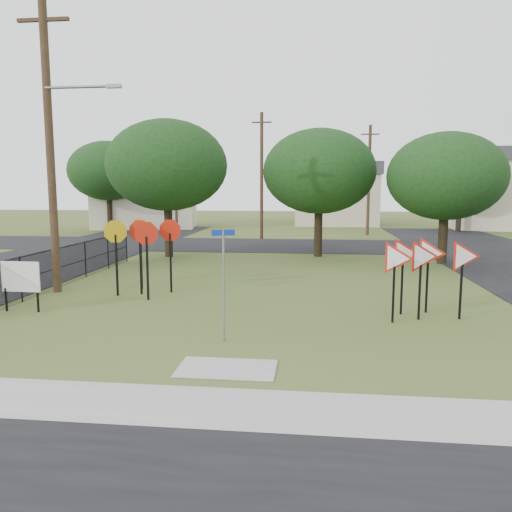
{
  "coord_description": "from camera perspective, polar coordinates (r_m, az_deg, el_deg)",
  "views": [
    {
      "loc": [
        1.69,
        -12.01,
        3.64
      ],
      "look_at": [
        -0.01,
        3.0,
        1.6
      ],
      "focal_mm": 35.0,
      "sensor_mm": 36.0,
      "label": 1
    }
  ],
  "objects": [
    {
      "name": "far_pole_b",
      "position": [
        40.25,
        12.78,
        8.52
      ],
      "size": [
        1.4,
        0.24,
        8.5
      ],
      "color": "#473321",
      "rests_on": "ground"
    },
    {
      "name": "street_name_sign",
      "position": [
        11.84,
        -3.72,
        -2.44
      ],
      "size": [
        0.52,
        0.25,
        2.69
      ],
      "color": "gray",
      "rests_on": "ground"
    },
    {
      "name": "street_left",
      "position": [
        26.18,
        -25.14,
        -1.01
      ],
      "size": [
        8.0,
        50.0,
        0.02
      ],
      "primitive_type": "cube",
      "color": "black",
      "rests_on": "ground"
    },
    {
      "name": "street_far",
      "position": [
        32.26,
        3.44,
        1.22
      ],
      "size": [
        60.0,
        8.0,
        0.02
      ],
      "primitive_type": "cube",
      "color": "black",
      "rests_on": "ground"
    },
    {
      "name": "curb_pad",
      "position": [
        10.41,
        -3.37,
        -12.73
      ],
      "size": [
        2.0,
        1.2,
        0.02
      ],
      "primitive_type": "cube",
      "color": "#999991",
      "rests_on": "ground"
    },
    {
      "name": "tree_near_right",
      "position": [
        25.8,
        20.88,
        8.5
      ],
      "size": [
        5.6,
        5.6,
        6.33
      ],
      "color": "black",
      "rests_on": "ground"
    },
    {
      "name": "house_left",
      "position": [
        48.61,
        -12.45,
        7.54
      ],
      "size": [
        10.58,
        8.88,
        7.2
      ],
      "color": "beige",
      "rests_on": "ground"
    },
    {
      "name": "house_right",
      "position": [
        50.7,
        25.46,
        6.97
      ],
      "size": [
        8.3,
        8.3,
        7.2
      ],
      "color": "beige",
      "rests_on": "ground"
    },
    {
      "name": "tree_near_left",
      "position": [
        27.15,
        -10.13,
        10.15
      ],
      "size": [
        6.4,
        6.4,
        7.27
      ],
      "color": "black",
      "rests_on": "ground"
    },
    {
      "name": "yield_sign_cluster",
      "position": [
        14.75,
        18.44,
        -0.32
      ],
      "size": [
        2.91,
        1.65,
        2.29
      ],
      "color": "black",
      "rests_on": "ground"
    },
    {
      "name": "tree_far_left",
      "position": [
        45.61,
        -16.56,
        9.31
      ],
      "size": [
        6.8,
        6.8,
        7.73
      ],
      "color": "black",
      "rests_on": "ground"
    },
    {
      "name": "house_mid",
      "position": [
        52.06,
        9.1,
        7.07
      ],
      "size": [
        8.4,
        8.4,
        6.2
      ],
      "color": "beige",
      "rests_on": "ground"
    },
    {
      "name": "tree_near_mid",
      "position": [
        27.03,
        7.24,
        9.55
      ],
      "size": [
        6.0,
        6.0,
        6.8
      ],
      "color": "black",
      "rests_on": "ground"
    },
    {
      "name": "ground",
      "position": [
        12.66,
        -1.49,
        -9.02
      ],
      "size": [
        140.0,
        140.0,
        0.0
      ],
      "primitive_type": "plane",
      "color": "#3F521E"
    },
    {
      "name": "far_pole_c",
      "position": [
        43.62,
        -9.17,
        8.87
      ],
      "size": [
        1.4,
        0.24,
        9.0
      ],
      "color": "#473321",
      "rests_on": "ground"
    },
    {
      "name": "fence_run",
      "position": [
        20.69,
        -20.28,
        -0.72
      ],
      "size": [
        0.05,
        11.55,
        1.5
      ],
      "color": "black",
      "rests_on": "ground"
    },
    {
      "name": "planting_strip",
      "position": [
        7.73,
        -7.42,
        -20.42
      ],
      "size": [
        30.0,
        0.8,
        0.02
      ],
      "primitive_type": "cube",
      "color": "#3F521E",
      "rests_on": "ground"
    },
    {
      "name": "info_board",
      "position": [
        16.35,
        -25.31,
        -2.33
      ],
      "size": [
        1.21,
        0.07,
        1.51
      ],
      "color": "black",
      "rests_on": "ground"
    },
    {
      "name": "far_pole_a",
      "position": [
        36.21,
        0.65,
        9.22
      ],
      "size": [
        1.4,
        0.24,
        9.0
      ],
      "color": "#473321",
      "rests_on": "ground"
    },
    {
      "name": "sidewalk",
      "position": [
        8.78,
        -5.46,
        -16.78
      ],
      "size": [
        30.0,
        1.6,
        0.02
      ],
      "primitive_type": "cube",
      "color": "#999991",
      "rests_on": "ground"
    },
    {
      "name": "tree_far_right",
      "position": [
        45.71,
        22.36,
        8.26
      ],
      "size": [
        6.0,
        6.0,
        6.8
      ],
      "color": "black",
      "rests_on": "ground"
    },
    {
      "name": "stop_sign_cluster",
      "position": [
        17.59,
        -12.82,
        1.89
      ],
      "size": [
        2.47,
        1.97,
        2.6
      ],
      "color": "black",
      "rests_on": "ground"
    },
    {
      "name": "utility_pole_main",
      "position": [
        18.83,
        -22.35,
        11.91
      ],
      "size": [
        3.55,
        0.33,
        10.0
      ],
      "color": "#473321",
      "rests_on": "ground"
    }
  ]
}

